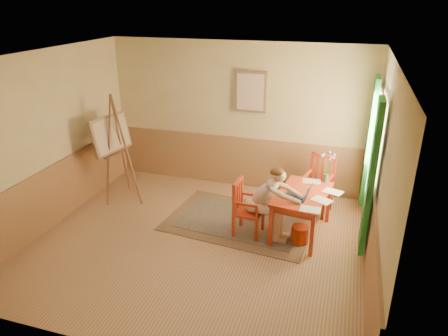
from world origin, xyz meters
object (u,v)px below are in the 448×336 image
(table, at_px, (302,198))
(chair_back, at_px, (319,184))
(laptop, at_px, (299,196))
(easel, at_px, (113,139))
(chair_left, at_px, (246,208))
(figure, at_px, (268,199))

(table, bearing_deg, chair_back, 78.27)
(table, bearing_deg, laptop, -98.86)
(chair_back, distance_m, easel, 3.71)
(table, relative_size, chair_back, 1.28)
(chair_back, relative_size, easel, 0.51)
(chair_left, height_order, figure, figure)
(chair_back, height_order, easel, easel)
(table, height_order, chair_left, chair_left)
(laptop, bearing_deg, chair_back, 78.83)
(laptop, height_order, easel, easel)
(table, distance_m, easel, 3.47)
(table, xyz_separation_m, figure, (-0.49, -0.26, 0.03))
(figure, bearing_deg, table, 27.93)
(chair_left, bearing_deg, table, 16.96)
(laptop, bearing_deg, table, 81.14)
(laptop, relative_size, easel, 0.21)
(chair_left, distance_m, laptop, 0.86)
(laptop, bearing_deg, easel, 171.98)
(table, relative_size, laptop, 3.01)
(laptop, distance_m, easel, 3.44)
(chair_back, xyz_separation_m, figure, (-0.67, -1.12, 0.16))
(table, height_order, easel, easel)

